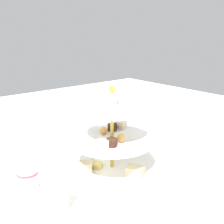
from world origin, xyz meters
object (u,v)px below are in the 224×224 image
at_px(water_glass_short_left, 55,193).
at_px(butter_knife_right, 34,154).
at_px(water_glass_tall_right, 106,124).
at_px(butter_knife_left, 195,158).
at_px(tiered_serving_stand, 112,145).
at_px(teacup_with_saucer, 28,180).

bearing_deg(water_glass_short_left, butter_knife_right, -106.05).
height_order(water_glass_tall_right, butter_knife_right, water_glass_tall_right).
distance_m(water_glass_short_left, butter_knife_left, 0.49).
xyz_separation_m(butter_knife_left, butter_knife_right, (0.40, -0.37, 0.00)).
relative_size(tiered_serving_stand, butter_knife_left, 1.77).
bearing_deg(tiered_serving_stand, teacup_with_saucer, -15.53).
height_order(water_glass_tall_right, teacup_with_saucer, water_glass_tall_right).
distance_m(tiered_serving_stand, butter_knife_right, 0.30).
bearing_deg(water_glass_tall_right, butter_knife_right, -11.71).
bearing_deg(water_glass_short_left, water_glass_tall_right, -144.42).
bearing_deg(teacup_with_saucer, butter_knife_right, -118.85).
bearing_deg(water_glass_tall_right, tiered_serving_stand, 55.50).
xyz_separation_m(tiered_serving_stand, teacup_with_saucer, (0.24, -0.07, -0.06)).
relative_size(tiered_serving_stand, butter_knife_right, 1.77).
xyz_separation_m(water_glass_short_left, butter_knife_right, (-0.09, -0.31, -0.04)).
height_order(water_glass_short_left, teacup_with_saucer, water_glass_short_left).
bearing_deg(butter_knife_right, teacup_with_saucer, 21.36).
relative_size(teacup_with_saucer, butter_knife_left, 0.53).
relative_size(teacup_with_saucer, butter_knife_right, 0.53).
height_order(tiered_serving_stand, water_glass_tall_right, tiered_serving_stand).
relative_size(tiered_serving_stand, water_glass_short_left, 3.57).
bearing_deg(tiered_serving_stand, water_glass_short_left, 15.58).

